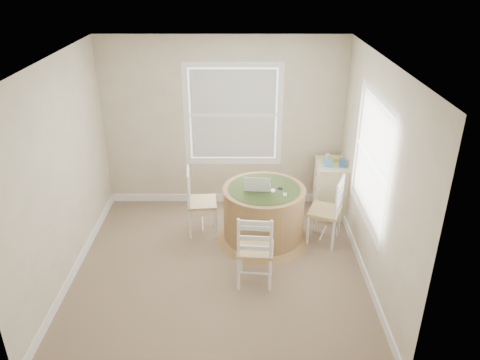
{
  "coord_description": "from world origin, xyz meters",
  "views": [
    {
      "loc": [
        0.27,
        -4.85,
        3.58
      ],
      "look_at": [
        0.26,
        0.45,
        1.02
      ],
      "focal_mm": 35.0,
      "sensor_mm": 36.0,
      "label": 1
    }
  ],
  "objects_px": {
    "laptop": "(257,187)",
    "corner_chest": "(330,188)",
    "round_table": "(264,212)",
    "chair_right": "(325,211)",
    "chair_near": "(255,249)",
    "chair_left": "(202,202)"
  },
  "relations": [
    {
      "from": "round_table",
      "to": "chair_near",
      "type": "distance_m",
      "value": 0.95
    },
    {
      "from": "round_table",
      "to": "chair_left",
      "type": "relative_size",
      "value": 1.35
    },
    {
      "from": "corner_chest",
      "to": "chair_left",
      "type": "bearing_deg",
      "value": -163.01
    },
    {
      "from": "chair_left",
      "to": "chair_near",
      "type": "relative_size",
      "value": 1.0
    },
    {
      "from": "laptop",
      "to": "chair_right",
      "type": "bearing_deg",
      "value": -176.09
    },
    {
      "from": "chair_right",
      "to": "chair_left",
      "type": "bearing_deg",
      "value": -75.65
    },
    {
      "from": "laptop",
      "to": "corner_chest",
      "type": "height_order",
      "value": "laptop"
    },
    {
      "from": "laptop",
      "to": "corner_chest",
      "type": "bearing_deg",
      "value": -140.94
    },
    {
      "from": "chair_left",
      "to": "chair_near",
      "type": "bearing_deg",
      "value": -153.66
    },
    {
      "from": "chair_left",
      "to": "round_table",
      "type": "bearing_deg",
      "value": -109.14
    },
    {
      "from": "chair_near",
      "to": "chair_right",
      "type": "height_order",
      "value": "same"
    },
    {
      "from": "laptop",
      "to": "corner_chest",
      "type": "relative_size",
      "value": 0.44
    },
    {
      "from": "chair_near",
      "to": "chair_right",
      "type": "relative_size",
      "value": 1.0
    },
    {
      "from": "round_table",
      "to": "chair_right",
      "type": "relative_size",
      "value": 1.35
    },
    {
      "from": "chair_near",
      "to": "laptop",
      "type": "distance_m",
      "value": 0.99
    },
    {
      "from": "round_table",
      "to": "chair_right",
      "type": "distance_m",
      "value": 0.82
    },
    {
      "from": "chair_near",
      "to": "chair_right",
      "type": "bearing_deg",
      "value": -131.43
    },
    {
      "from": "round_table",
      "to": "corner_chest",
      "type": "relative_size",
      "value": 1.54
    },
    {
      "from": "round_table",
      "to": "chair_near",
      "type": "height_order",
      "value": "chair_near"
    },
    {
      "from": "round_table",
      "to": "chair_left",
      "type": "xyz_separation_m",
      "value": [
        -0.85,
        0.2,
        0.04
      ]
    },
    {
      "from": "round_table",
      "to": "chair_right",
      "type": "xyz_separation_m",
      "value": [
        0.82,
        -0.03,
        0.04
      ]
    },
    {
      "from": "laptop",
      "to": "corner_chest",
      "type": "distance_m",
      "value": 1.42
    }
  ]
}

